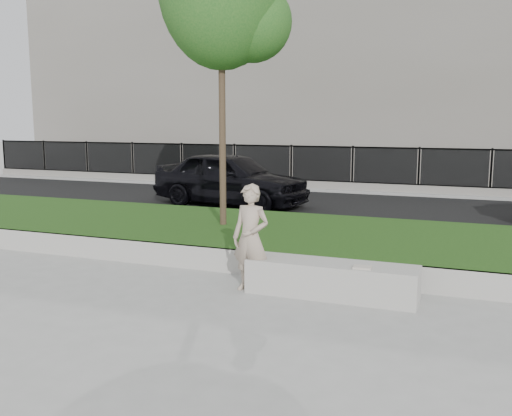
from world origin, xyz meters
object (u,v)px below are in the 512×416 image
at_px(stone_bench, 331,279).
at_px(man, 251,238).
at_px(car_dark, 230,178).
at_px(book, 362,267).

bearing_deg(stone_bench, man, -172.78).
bearing_deg(stone_bench, car_dark, 123.27).
xyz_separation_m(stone_bench, car_dark, (-4.74, 7.22, 0.57)).
bearing_deg(man, stone_bench, 15.52).
bearing_deg(car_dark, man, -144.99).
height_order(stone_bench, book, book).
relative_size(man, book, 6.48).
bearing_deg(car_dark, stone_bench, -137.47).
distance_m(stone_bench, car_dark, 8.66).
distance_m(man, book, 1.67).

